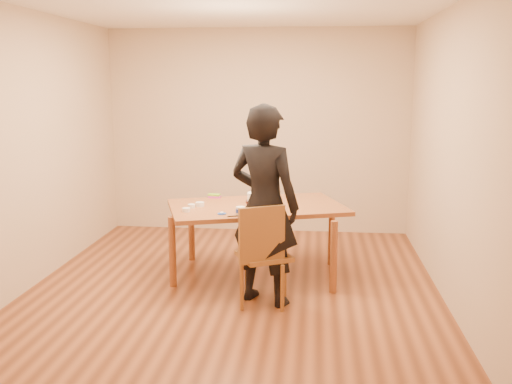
# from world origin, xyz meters

# --- Properties ---
(room_shell) EXTENTS (4.00, 4.50, 2.70)m
(room_shell) POSITION_xyz_m (0.00, 0.34, 1.35)
(room_shell) COLOR #5C2E17
(room_shell) RESTS_ON ground
(dining_table) EXTENTS (2.00, 1.55, 0.04)m
(dining_table) POSITION_xyz_m (0.18, 0.39, 0.73)
(dining_table) COLOR brown
(dining_table) RESTS_ON floor
(dining_chair) EXTENTS (0.57, 0.57, 0.04)m
(dining_chair) POSITION_xyz_m (0.33, -0.39, 0.45)
(dining_chair) COLOR brown
(dining_chair) RESTS_ON floor
(cake_plate) EXTENTS (0.27, 0.27, 0.02)m
(cake_plate) POSITION_xyz_m (0.19, 0.52, 0.76)
(cake_plate) COLOR #A90B25
(cake_plate) RESTS_ON dining_table
(cake) EXTENTS (0.24, 0.24, 0.08)m
(cake) POSITION_xyz_m (0.19, 0.52, 0.81)
(cake) COLOR white
(cake) RESTS_ON cake_plate
(frosting_dome) EXTENTS (0.23, 0.23, 0.03)m
(frosting_dome) POSITION_xyz_m (0.19, 0.52, 0.86)
(frosting_dome) COLOR white
(frosting_dome) RESTS_ON cake
(frosting_tub) EXTENTS (0.09, 0.09, 0.08)m
(frosting_tub) POSITION_xyz_m (0.07, -0.05, 0.79)
(frosting_tub) COLOR white
(frosting_tub) RESTS_ON dining_table
(frosting_lid) EXTENTS (0.09, 0.09, 0.01)m
(frosting_lid) POSITION_xyz_m (-0.11, -0.05, 0.76)
(frosting_lid) COLOR #1941A2
(frosting_lid) RESTS_ON dining_table
(frosting_dollop) EXTENTS (0.04, 0.04, 0.02)m
(frosting_dollop) POSITION_xyz_m (-0.11, -0.05, 0.77)
(frosting_dollop) COLOR white
(frosting_dollop) RESTS_ON frosting_lid
(ramekin_green) EXTENTS (0.08, 0.08, 0.04)m
(ramekin_green) POSITION_xyz_m (-0.47, 0.02, 0.77)
(ramekin_green) COLOR white
(ramekin_green) RESTS_ON dining_table
(ramekin_yellow) EXTENTS (0.09, 0.09, 0.04)m
(ramekin_yellow) POSITION_xyz_m (-0.39, 0.28, 0.77)
(ramekin_yellow) COLOR white
(ramekin_yellow) RESTS_ON dining_table
(ramekin_multi) EXTENTS (0.08, 0.08, 0.04)m
(ramekin_multi) POSITION_xyz_m (-0.46, 0.20, 0.77)
(ramekin_multi) COLOR white
(ramekin_multi) RESTS_ON dining_table
(candy_box_pink) EXTENTS (0.14, 0.08, 0.02)m
(candy_box_pink) POSITION_xyz_m (-0.32, 0.73, 0.76)
(candy_box_pink) COLOR #EE3896
(candy_box_pink) RESTS_ON dining_table
(candy_box_green) EXTENTS (0.14, 0.08, 0.02)m
(candy_box_green) POSITION_xyz_m (-0.32, 0.73, 0.78)
(candy_box_green) COLOR green
(candy_box_green) RESTS_ON candy_box_pink
(spatula) EXTENTS (0.14, 0.07, 0.01)m
(spatula) POSITION_xyz_m (0.03, -0.13, 0.76)
(spatula) COLOR black
(spatula) RESTS_ON dining_table
(person) EXTENTS (0.78, 0.66, 1.82)m
(person) POSITION_xyz_m (0.33, -0.34, 0.91)
(person) COLOR black
(person) RESTS_ON floor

